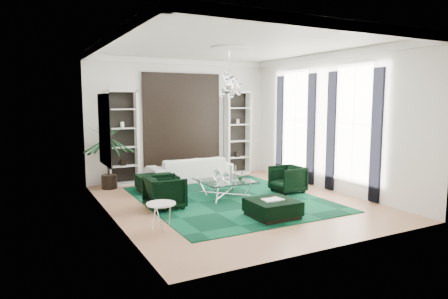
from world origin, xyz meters
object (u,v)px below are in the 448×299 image
ottoman_front (272,209)px  coffee_table (225,188)px  armchair_right (288,179)px  ottoman_side (157,183)px  side_table (161,217)px  sofa (190,169)px  armchair_left (165,192)px  palm (108,147)px

ottoman_front → coffee_table: bearing=91.4°
armchair_right → ottoman_side: bearing=-120.1°
armchair_right → side_table: bearing=-69.9°
coffee_table → side_table: side_table is taller
sofa → ottoman_side: 1.60m
armchair_left → coffee_table: (1.75, 0.35, -0.16)m
ottoman_side → palm: size_ratio=0.42×
armchair_left → palm: 2.95m
coffee_table → armchair_right: bearing=-11.3°
armchair_left → ottoman_front: armchair_left is taller
armchair_right → coffee_table: armchair_right is taller
armchair_left → ottoman_side: 1.85m
ottoman_front → side_table: 2.41m
sofa → palm: palm is taller
armchair_left → palm: bearing=14.3°
ottoman_front → palm: palm is taller
armchair_left → palm: palm is taller
ottoman_front → side_table: bearing=174.1°
sofa → ottoman_side: sofa is taller
coffee_table → side_table: bearing=-141.8°
sofa → ottoman_front: bearing=90.7°
coffee_table → ottoman_side: bearing=133.0°
coffee_table → side_table: (-2.35, -1.85, 0.04)m
armchair_right → side_table: size_ratio=1.43×
armchair_left → armchair_right: size_ratio=1.05×
armchair_right → ottoman_front: 2.45m
ottoman_side → side_table: size_ratio=1.77×
armchair_left → side_table: armchair_left is taller
sofa → ottoman_front: sofa is taller
coffee_table → ottoman_side: coffee_table is taller
ottoman_front → palm: (-2.50, 4.50, 1.00)m
sofa → ottoman_side: size_ratio=2.56×
sofa → ottoman_front: (0.05, -4.40, -0.18)m
sofa → ottoman_side: (-1.35, -0.85, -0.15)m
sofa → armchair_right: sofa is taller
sofa → armchair_left: (-1.75, -2.65, 0.01)m
ottoman_side → ottoman_front: (1.40, -3.55, -0.03)m
armchair_left → palm: (-0.70, 2.75, 0.81)m
ottoman_front → sofa: bearing=90.7°
armchair_right → side_table: (-4.10, -1.50, -0.10)m
armchair_right → ottoman_side: (-3.10, 1.80, -0.14)m
armchair_right → armchair_left: bearing=-90.0°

